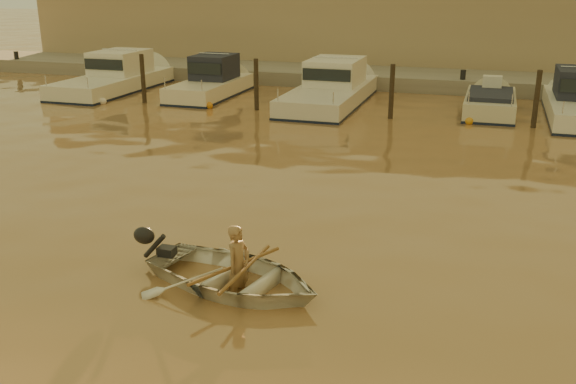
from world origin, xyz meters
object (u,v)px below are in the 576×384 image
(moored_boat_2, at_px, (331,88))
(dinghy, at_px, (234,276))
(moored_boat_1, at_px, (210,82))
(moored_boat_0, at_px, (113,77))
(moored_boat_3, at_px, (490,107))
(person, at_px, (238,266))
(waterfront_building, at_px, (435,27))

(moored_boat_2, bearing_deg, dinghy, -81.34)
(moored_boat_1, bearing_deg, dinghy, -64.40)
(moored_boat_0, distance_m, moored_boat_2, 10.29)
(moored_boat_1, xyz_separation_m, moored_boat_3, (11.77, 0.00, -0.40))
(person, height_order, waterfront_building, waterfront_building)
(person, bearing_deg, moored_boat_1, 39.14)
(moored_boat_2, bearing_deg, person, -81.03)
(moored_boat_2, bearing_deg, waterfront_building, 74.46)
(moored_boat_0, bearing_deg, moored_boat_2, 0.00)
(moored_boat_0, distance_m, moored_boat_3, 16.63)
(dinghy, bearing_deg, moored_boat_2, 21.95)
(moored_boat_0, bearing_deg, dinghy, -52.37)
(moored_boat_1, relative_size, waterfront_building, 0.13)
(waterfront_building, bearing_deg, moored_boat_2, -105.54)
(moored_boat_3, bearing_deg, moored_boat_2, 180.00)
(moored_boat_3, bearing_deg, waterfront_building, 106.60)
(person, distance_m, moored_boat_2, 16.86)
(moored_boat_2, height_order, moored_boat_3, moored_boat_2)
(moored_boat_0, height_order, moored_boat_3, moored_boat_0)
(moored_boat_0, distance_m, moored_boat_1, 4.85)
(dinghy, height_order, person, person)
(moored_boat_3, relative_size, waterfront_building, 0.12)
(dinghy, relative_size, moored_boat_3, 0.60)
(person, bearing_deg, moored_boat_2, 22.27)
(moored_boat_2, xyz_separation_m, moored_boat_3, (6.34, 0.00, -0.40))
(dinghy, distance_m, person, 0.23)
(moored_boat_3, bearing_deg, person, -102.55)
(moored_boat_0, distance_m, waterfront_building, 17.39)
(moored_boat_1, bearing_deg, moored_boat_2, 0.00)
(person, xyz_separation_m, moored_boat_1, (-8.07, 16.65, 0.20))
(moored_boat_0, relative_size, waterfront_building, 0.17)
(dinghy, relative_size, moored_boat_1, 0.52)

